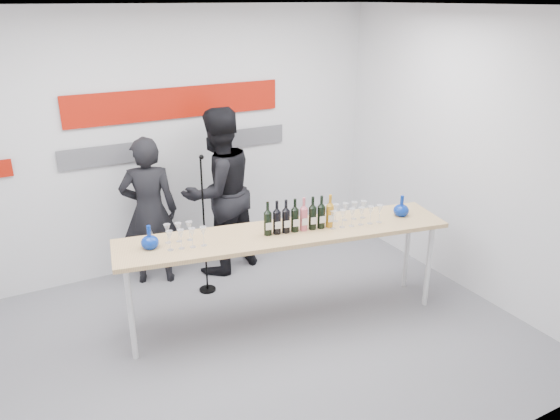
{
  "coord_description": "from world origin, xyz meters",
  "views": [
    {
      "loc": [
        -1.93,
        -3.99,
        3.06
      ],
      "look_at": [
        0.41,
        0.3,
        1.15
      ],
      "focal_mm": 35.0,
      "sensor_mm": 36.0,
      "label": 1
    }
  ],
  "objects_px": {
    "tasting_table": "(285,238)",
    "mic_stand": "(206,252)",
    "presenter_right": "(219,192)",
    "presenter_left": "(149,211)"
  },
  "relations": [
    {
      "from": "presenter_right",
      "to": "mic_stand",
      "type": "bearing_deg",
      "value": 35.36
    },
    {
      "from": "tasting_table",
      "to": "mic_stand",
      "type": "relative_size",
      "value": 2.08
    },
    {
      "from": "presenter_left",
      "to": "presenter_right",
      "type": "height_order",
      "value": "presenter_right"
    },
    {
      "from": "presenter_left",
      "to": "tasting_table",
      "type": "bearing_deg",
      "value": 142.05
    },
    {
      "from": "tasting_table",
      "to": "presenter_left",
      "type": "distance_m",
      "value": 1.7
    },
    {
      "from": "tasting_table",
      "to": "presenter_left",
      "type": "bearing_deg",
      "value": 133.49
    },
    {
      "from": "tasting_table",
      "to": "presenter_left",
      "type": "relative_size",
      "value": 1.93
    },
    {
      "from": "tasting_table",
      "to": "presenter_right",
      "type": "xyz_separation_m",
      "value": [
        -0.13,
        1.33,
        0.08
      ]
    },
    {
      "from": "presenter_right",
      "to": "mic_stand",
      "type": "height_order",
      "value": "presenter_right"
    },
    {
      "from": "tasting_table",
      "to": "mic_stand",
      "type": "xyz_separation_m",
      "value": [
        -0.49,
        0.9,
        -0.41
      ]
    }
  ]
}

